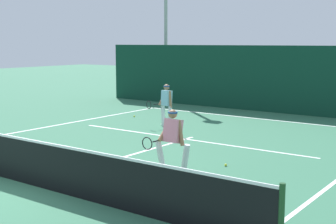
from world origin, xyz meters
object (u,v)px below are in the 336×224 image
object	(u,v)px
tennis_ball_extra	(134,116)
light_pole	(166,4)
player_far	(166,104)
player_near	(172,139)
tennis_ball	(226,165)

from	to	relation	value
tennis_ball_extra	light_pole	distance (m)	8.26
player_far	light_pole	xyz separation A→B (m)	(-5.18, 6.99, 4.17)
player_near	tennis_ball	bearing A→B (deg)	-113.13
player_near	light_pole	bearing A→B (deg)	-52.01
player_near	tennis_ball	distance (m)	1.73
tennis_ball	tennis_ball_extra	distance (m)	8.29
player_far	tennis_ball_extra	bearing A→B (deg)	-5.91
player_near	player_far	distance (m)	6.32
tennis_ball	tennis_ball_extra	bearing A→B (deg)	146.01
tennis_ball	player_far	bearing A→B (deg)	141.22
player_near	player_far	world-z (taller)	player_far
player_far	tennis_ball_extra	size ratio (longest dim) A/B	23.41
player_far	light_pole	distance (m)	9.64
player_near	tennis_ball	xyz separation A→B (m)	(0.63, 1.40, -0.80)
player_near	tennis_ball	world-z (taller)	player_near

